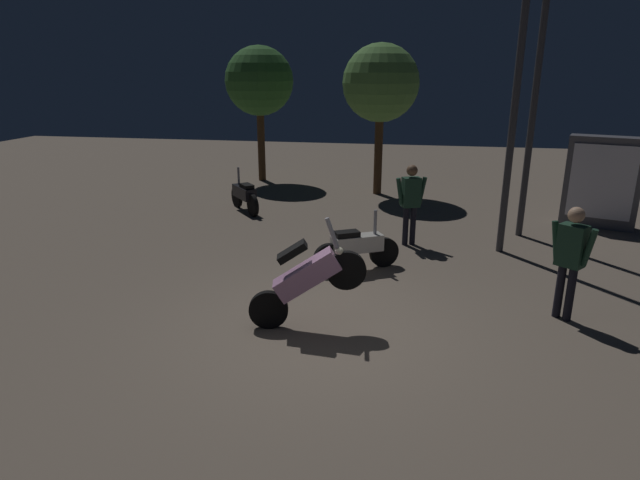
{
  "coord_description": "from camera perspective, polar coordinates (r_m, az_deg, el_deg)",
  "views": [
    {
      "loc": [
        1.21,
        -6.8,
        3.54
      ],
      "look_at": [
        -0.24,
        1.01,
        1.0
      ],
      "focal_mm": 30.02,
      "sensor_mm": 36.0,
      "label": 1
    }
  ],
  "objects": [
    {
      "name": "tree_left_bg",
      "position": [
        17.79,
        -6.5,
        16.42
      ],
      "size": [
        2.17,
        2.17,
        4.28
      ],
      "color": "#4C331E",
      "rests_on": "ground_plane"
    },
    {
      "name": "motorcycle_pink_foreground",
      "position": [
        7.49,
        -1.43,
        -4.15
      ],
      "size": [
        1.64,
        0.51,
        1.63
      ],
      "rotation": [
        0.0,
        0.0,
        0.22
      ],
      "color": "black",
      "rests_on": "ground_plane"
    },
    {
      "name": "tree_center_bg",
      "position": [
        15.75,
        6.48,
        16.2
      ],
      "size": [
        2.17,
        2.17,
        4.26
      ],
      "color": "#4C331E",
      "rests_on": "ground_plane"
    },
    {
      "name": "streetlamp_far",
      "position": [
        12.27,
        22.1,
        15.39
      ],
      "size": [
        0.36,
        0.36,
        5.23
      ],
      "color": "#38383D",
      "rests_on": "ground_plane"
    },
    {
      "name": "motorcycle_black_parked_right",
      "position": [
        14.02,
        -8.07,
        4.77
      ],
      "size": [
        1.14,
        1.34,
        1.11
      ],
      "rotation": [
        0.0,
        0.0,
        2.27
      ],
      "color": "black",
      "rests_on": "ground_plane"
    },
    {
      "name": "ground_plane",
      "position": [
        7.76,
        0.4,
        -9.4
      ],
      "size": [
        40.0,
        40.0,
        0.0
      ],
      "primitive_type": "plane",
      "color": "#756656"
    },
    {
      "name": "person_bystander_far",
      "position": [
        8.46,
        25.15,
        -1.31
      ],
      "size": [
        0.57,
        0.49,
        1.71
      ],
      "rotation": [
        0.0,
        0.0,
        0.88
      ],
      "color": "black",
      "rests_on": "ground_plane"
    },
    {
      "name": "motorcycle_white_parked_left",
      "position": [
        9.79,
        3.93,
        -0.77
      ],
      "size": [
        1.5,
        0.89,
        1.11
      ],
      "rotation": [
        0.0,
        0.0,
        0.5
      ],
      "color": "black",
      "rests_on": "ground_plane"
    },
    {
      "name": "streetlamp_near",
      "position": [
        10.97,
        20.28,
        15.42
      ],
      "size": [
        0.36,
        0.36,
        5.22
      ],
      "color": "#38383D",
      "rests_on": "ground_plane"
    },
    {
      "name": "person_rider_beside",
      "position": [
        11.21,
        9.64,
        4.46
      ],
      "size": [
        0.65,
        0.35,
        1.7
      ],
      "rotation": [
        0.0,
        0.0,
        5.08
      ],
      "color": "black",
      "rests_on": "ground_plane"
    },
    {
      "name": "kiosk_billboard",
      "position": [
        14.02,
        27.86,
        5.47
      ],
      "size": [
        1.68,
        0.98,
        2.1
      ],
      "rotation": [
        0.0,
        0.0,
        2.82
      ],
      "color": "#595960",
      "rests_on": "ground_plane"
    }
  ]
}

